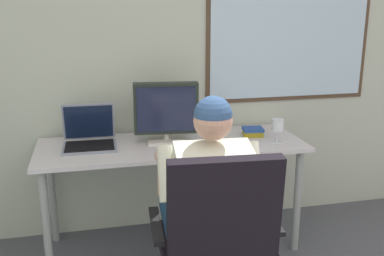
% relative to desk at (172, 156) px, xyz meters
% --- Properties ---
extents(wall_rear, '(4.77, 0.08, 2.68)m').
position_rel_desk_xyz_m(wall_rear, '(0.31, 0.37, 0.70)').
color(wall_rear, '#B5BFB0').
rests_on(wall_rear, ground).
extents(desk, '(1.72, 0.62, 0.74)m').
position_rel_desk_xyz_m(desk, '(0.00, 0.00, 0.00)').
color(desk, gray).
rests_on(desk, ground).
extents(office_chair, '(0.65, 0.63, 0.98)m').
position_rel_desk_xyz_m(office_chair, '(0.06, -0.89, -0.10)').
color(office_chair, black).
rests_on(office_chair, ground).
extents(person_seated, '(0.55, 0.78, 1.19)m').
position_rel_desk_xyz_m(person_seated, '(0.07, -0.63, -0.03)').
color(person_seated, navy).
rests_on(person_seated, ground).
extents(crt_monitor, '(0.42, 0.22, 0.39)m').
position_rel_desk_xyz_m(crt_monitor, '(-0.03, 0.05, 0.30)').
color(crt_monitor, beige).
rests_on(crt_monitor, desk).
extents(laptop, '(0.34, 0.32, 0.26)m').
position_rel_desk_xyz_m(laptop, '(-0.52, 0.08, 0.15)').
color(laptop, gray).
rests_on(laptop, desk).
extents(wine_glass, '(0.08, 0.08, 0.16)m').
position_rel_desk_xyz_m(wine_glass, '(0.68, -0.14, 0.19)').
color(wine_glass, silver).
rests_on(wine_glass, desk).
extents(book_stack, '(0.15, 0.14, 0.06)m').
position_rel_desk_xyz_m(book_stack, '(0.58, 0.04, 0.11)').
color(book_stack, olive).
rests_on(book_stack, desk).
extents(cd_case, '(0.16, 0.15, 0.01)m').
position_rel_desk_xyz_m(cd_case, '(0.30, -0.10, 0.09)').
color(cd_case, '#952467').
rests_on(cd_case, desk).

